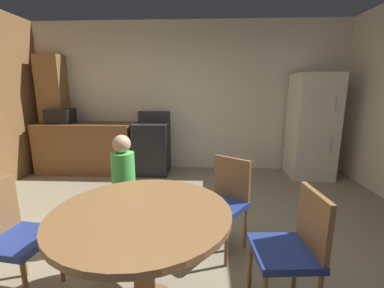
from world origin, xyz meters
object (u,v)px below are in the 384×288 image
(chair_west, at_px, (11,233))
(chair_east, at_px, (294,245))
(oven_range, at_px, (152,148))
(refrigerator, at_px, (312,126))
(chair_northeast, at_px, (225,198))
(person_child, at_px, (124,187))
(microwave, at_px, (60,116))
(dining_table, at_px, (142,234))

(chair_west, xyz_separation_m, chair_east, (1.97, -0.05, 0.00))
(oven_range, relative_size, refrigerator, 0.62)
(chair_west, xyz_separation_m, chair_northeast, (1.57, 0.67, 0.00))
(oven_range, distance_m, person_child, 2.19)
(oven_range, height_order, chair_northeast, oven_range)
(oven_range, relative_size, chair_northeast, 1.26)
(chair_northeast, height_order, chair_east, same)
(oven_range, relative_size, microwave, 2.50)
(chair_west, bearing_deg, dining_table, 0.00)
(chair_east, distance_m, person_child, 1.57)
(microwave, bearing_deg, chair_east, -42.62)
(refrigerator, height_order, dining_table, refrigerator)
(microwave, relative_size, dining_table, 0.39)
(refrigerator, bearing_deg, person_child, -140.62)
(refrigerator, xyz_separation_m, dining_table, (-2.22, -2.96, -0.28))
(chair_east, bearing_deg, chair_northeast, -65.44)
(chair_west, relative_size, chair_northeast, 1.00)
(microwave, distance_m, chair_northeast, 3.61)
(dining_table, bearing_deg, chair_east, 4.38)
(dining_table, bearing_deg, chair_west, 172.91)
(chair_west, bearing_deg, chair_northeast, 30.29)
(chair_northeast, distance_m, person_child, 0.97)
(microwave, relative_size, person_child, 0.40)
(dining_table, bearing_deg, chair_northeast, 53.50)
(oven_range, bearing_deg, dining_table, -79.53)
(oven_range, relative_size, chair_west, 1.26)
(chair_west, height_order, chair_east, same)
(refrigerator, xyz_separation_m, chair_east, (-1.23, -2.89, -0.38))
(dining_table, xyz_separation_m, chair_east, (0.99, 0.08, -0.10))
(refrigerator, distance_m, dining_table, 3.71)
(chair_east, bearing_deg, chair_west, -5.73)
(refrigerator, height_order, chair_east, refrigerator)
(microwave, xyz_separation_m, dining_table, (2.20, -3.01, -0.43))
(refrigerator, bearing_deg, dining_table, -126.78)
(microwave, height_order, chair_northeast, microwave)
(dining_table, distance_m, chair_northeast, 1.00)
(chair_northeast, xyz_separation_m, person_child, (-0.97, 0.04, 0.08))
(chair_west, distance_m, person_child, 0.94)
(chair_east, relative_size, person_child, 0.80)
(refrigerator, distance_m, chair_west, 4.30)
(oven_range, distance_m, dining_table, 3.07)
(person_child, bearing_deg, oven_range, 160.09)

